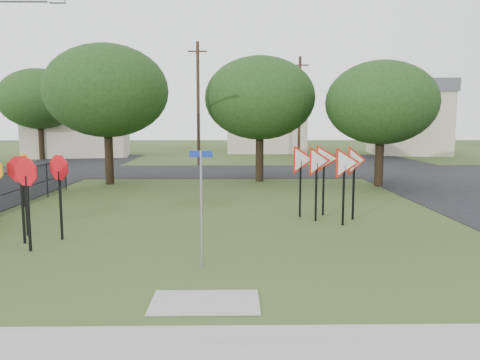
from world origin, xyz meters
name	(u,v)px	position (x,y,z in m)	size (l,w,h in m)	color
ground	(211,264)	(0.00, 0.00, 0.00)	(140.00, 140.00, 0.00)	#2E451A
sidewalk	(198,350)	(0.00, -4.20, 0.01)	(30.00, 1.60, 0.02)	gray
street_far	(225,171)	(0.00, 20.00, 0.01)	(60.00, 8.00, 0.02)	black
curb_pad	(205,302)	(0.00, -2.40, 0.01)	(2.00, 1.20, 0.02)	gray
street_name_sign	(201,200)	(-0.20, -0.19, 1.55)	(0.53, 0.18, 2.67)	gray
stop_sign_cluster	(25,178)	(-5.11, 1.95, 1.80)	(2.26, 2.07, 2.42)	black
yield_sign_cluster	(328,164)	(3.70, 4.88, 1.89)	(2.74, 1.89, 2.58)	black
far_pole_a	(198,103)	(-2.00, 24.00, 4.60)	(1.40, 0.24, 9.00)	#412A1E
far_pole_b	(299,108)	(6.00, 28.00, 4.35)	(1.40, 0.24, 8.50)	#412A1E
far_pole_c	(110,106)	(-10.00, 30.00, 4.60)	(1.40, 0.24, 9.00)	#412A1E
fence_run	(10,191)	(-7.60, 6.25, 0.78)	(0.05, 11.55, 1.50)	black
house_left	(79,117)	(-14.00, 34.00, 3.65)	(10.58, 8.88, 7.20)	beige
house_mid	(265,122)	(4.00, 40.00, 3.15)	(8.40, 8.40, 6.20)	beige
house_right	(408,117)	(18.00, 36.00, 3.65)	(8.30, 8.30, 7.20)	beige
tree_near_left	(107,91)	(-6.00, 14.00, 4.86)	(6.40, 6.40, 7.27)	black
tree_near_mid	(260,98)	(2.00, 15.00, 4.54)	(6.00, 6.00, 6.80)	black
tree_near_right	(381,103)	(8.00, 13.00, 4.22)	(5.60, 5.60, 6.33)	black
tree_far_left	(39,99)	(-16.00, 30.00, 5.17)	(6.80, 6.80, 7.73)	black
tree_far_right	(381,107)	(14.00, 32.00, 4.54)	(6.00, 6.00, 6.80)	black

